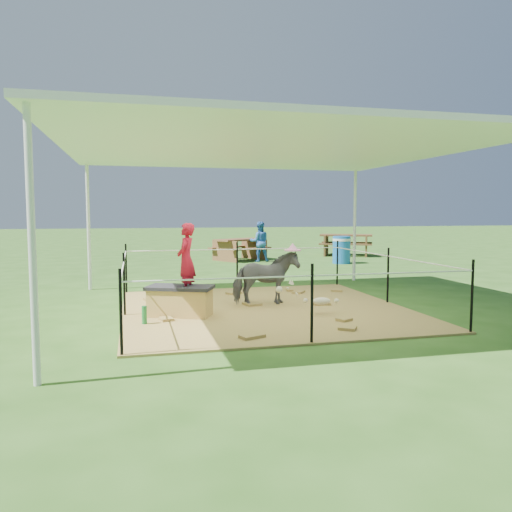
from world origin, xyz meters
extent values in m
plane|color=#2D5919|center=(0.00, 0.00, 0.00)|extent=(90.00, 90.00, 0.00)
cube|color=brown|center=(0.00, 0.00, 0.01)|extent=(4.60, 4.60, 0.03)
cylinder|color=silver|center=(-3.00, 3.00, 1.30)|extent=(0.07, 0.07, 2.60)
cylinder|color=silver|center=(3.00, 3.00, 1.30)|extent=(0.07, 0.07, 2.60)
cylinder|color=silver|center=(-3.00, -3.00, 1.30)|extent=(0.07, 0.07, 2.60)
cube|color=white|center=(0.00, 0.00, 2.64)|extent=(6.30, 6.30, 0.08)
cube|color=white|center=(0.00, 0.00, 2.79)|extent=(3.30, 3.30, 0.22)
cylinder|color=black|center=(-2.25, 2.25, 0.50)|extent=(0.04, 0.04, 1.00)
cylinder|color=black|center=(0.00, 2.25, 0.50)|extent=(0.04, 0.04, 1.00)
cylinder|color=black|center=(2.25, 2.25, 0.50)|extent=(0.04, 0.04, 1.00)
cylinder|color=black|center=(-2.25, 0.00, 0.50)|extent=(0.04, 0.04, 1.00)
cylinder|color=black|center=(2.25, 0.00, 0.50)|extent=(0.04, 0.04, 1.00)
cylinder|color=black|center=(-2.25, -2.25, 0.50)|extent=(0.04, 0.04, 1.00)
cylinder|color=black|center=(0.00, -2.25, 0.50)|extent=(0.04, 0.04, 1.00)
cylinder|color=black|center=(2.25, -2.25, 0.50)|extent=(0.04, 0.04, 1.00)
cylinder|color=white|center=(0.00, 2.25, 0.85)|extent=(4.50, 0.02, 0.02)
cylinder|color=white|center=(0.00, -2.25, 0.85)|extent=(4.50, 0.02, 0.02)
cylinder|color=white|center=(2.25, 0.00, 0.85)|extent=(0.02, 4.50, 0.02)
cylinder|color=white|center=(-2.25, 0.00, 0.85)|extent=(0.02, 4.50, 0.02)
cube|color=#B18940|center=(-1.42, -0.27, 0.24)|extent=(1.04, 0.79, 0.41)
cube|color=black|center=(-1.42, -0.27, 0.47)|extent=(1.11, 0.86, 0.05)
imported|color=red|center=(-1.32, -0.27, 1.00)|extent=(0.40, 0.48, 1.11)
cylinder|color=#1B7D33|center=(-1.97, -0.72, 0.16)|extent=(0.09, 0.09, 0.26)
imported|color=#4A494E|center=(0.09, 0.27, 0.50)|extent=(1.14, 0.58, 0.93)
cylinder|color=pink|center=(0.09, 0.27, 1.03)|extent=(0.29, 0.29, 0.13)
cylinder|color=#1862B5|center=(4.31, 6.75, 0.43)|extent=(0.60, 0.60, 0.87)
cube|color=brown|center=(1.41, 8.60, 0.36)|extent=(2.15, 1.99, 0.73)
cube|color=#55341D|center=(5.67, 9.44, 0.40)|extent=(2.33, 2.10, 0.80)
imported|color=#326BBD|center=(1.93, 7.94, 0.66)|extent=(0.70, 0.58, 1.32)
camera|label=1|loc=(-2.10, -7.91, 1.62)|focal=35.00mm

